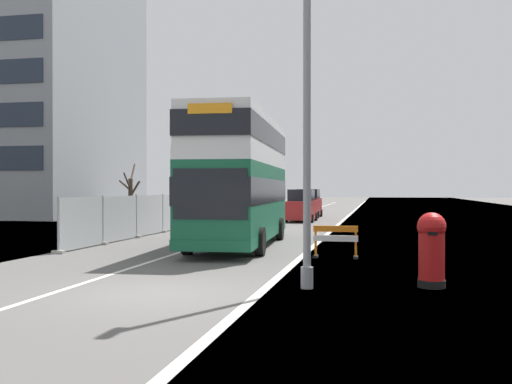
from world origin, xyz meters
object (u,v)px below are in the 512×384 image
at_px(roadworks_barrier, 336,238).
at_px(double_decker_bus, 240,178).
at_px(red_pillar_postbox, 432,246).
at_px(car_receding_mid, 308,204).
at_px(lamppost_foreground, 307,107).
at_px(car_oncoming_near, 301,207).

bearing_deg(roadworks_barrier, double_decker_bus, 140.61).
bearing_deg(double_decker_bus, red_pillar_postbox, -52.43).
bearing_deg(car_receding_mid, roadworks_barrier, -81.29).
relative_size(lamppost_foreground, car_oncoming_near, 2.25).
bearing_deg(car_receding_mid, double_decker_bus, -89.80).
bearing_deg(roadworks_barrier, car_oncoming_near, 100.56).
bearing_deg(double_decker_bus, car_oncoming_near, 89.53).
height_order(lamppost_foreground, red_pillar_postbox, lamppost_foreground).
bearing_deg(lamppost_foreground, car_oncoming_near, 97.78).
xyz_separation_m(double_decker_bus, lamppost_foreground, (3.85, -9.45, 1.46)).
relative_size(lamppost_foreground, car_receding_mid, 2.18).
bearing_deg(car_oncoming_near, double_decker_bus, -90.47).
xyz_separation_m(car_oncoming_near, car_receding_mid, (-0.23, 6.03, 0.01)).
relative_size(double_decker_bus, lamppost_foreground, 1.26).
height_order(red_pillar_postbox, car_oncoming_near, car_oncoming_near).
xyz_separation_m(lamppost_foreground, roadworks_barrier, (0.21, 6.12, -3.54)).
bearing_deg(red_pillar_postbox, car_oncoming_near, 103.94).
bearing_deg(red_pillar_postbox, car_receding_mid, 101.81).
bearing_deg(car_oncoming_near, lamppost_foreground, -82.22).
distance_m(roadworks_barrier, car_oncoming_near, 21.38).
bearing_deg(car_oncoming_near, roadworks_barrier, -79.44).
distance_m(car_oncoming_near, car_receding_mid, 6.03).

